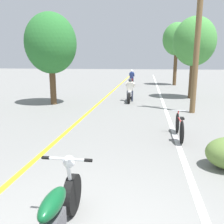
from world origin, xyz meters
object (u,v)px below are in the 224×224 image
(roadside_tree_left, at_px, (51,44))
(utility_pole, at_px, (197,42))
(bicycle_parked, at_px, (179,127))
(roadside_tree_right_near, at_px, (194,42))
(motorcycle_foreground, at_px, (55,216))
(motorcycle_rider_far, at_px, (132,80))
(motorcycle_rider_lead, at_px, (130,93))
(roadside_tree_right_far, at_px, (177,40))

(roadside_tree_left, bearing_deg, utility_pole, -9.02)
(roadside_tree_left, height_order, bicycle_parked, roadside_tree_left)
(roadside_tree_right_near, relative_size, roadside_tree_left, 1.03)
(utility_pole, xyz_separation_m, motorcycle_foreground, (-3.15, -8.41, -2.67))
(roadside_tree_right_near, xyz_separation_m, motorcycle_rider_far, (-4.12, 7.06, -2.82))
(motorcycle_foreground, bearing_deg, motorcycle_rider_lead, 89.28)
(motorcycle_rider_lead, relative_size, motorcycle_rider_far, 1.05)
(motorcycle_foreground, bearing_deg, motorcycle_rider_far, 90.98)
(motorcycle_rider_far, xyz_separation_m, bicycle_parked, (2.44, -15.04, -0.20))
(roadside_tree_left, bearing_deg, roadside_tree_right_near, 22.26)
(utility_pole, height_order, roadside_tree_left, utility_pole)
(motorcycle_rider_lead, bearing_deg, motorcycle_rider_far, 93.14)
(roadside_tree_right_near, bearing_deg, roadside_tree_left, -157.74)
(motorcycle_rider_lead, distance_m, bicycle_parked, 6.66)
(roadside_tree_right_near, xyz_separation_m, roadside_tree_left, (-7.65, -3.13, -0.23))
(roadside_tree_right_near, xyz_separation_m, roadside_tree_right_far, (-0.15, 7.93, 0.78))
(roadside_tree_left, xyz_separation_m, motorcycle_rider_far, (3.52, 10.19, -2.59))
(utility_pole, xyz_separation_m, motorcycle_rider_lead, (-3.01, 2.63, -2.59))
(roadside_tree_left, relative_size, motorcycle_rider_lead, 2.23)
(motorcycle_rider_lead, bearing_deg, roadside_tree_right_far, 69.86)
(motorcycle_rider_far, bearing_deg, roadside_tree_right_far, 12.34)
(motorcycle_foreground, xyz_separation_m, bicycle_parked, (2.11, 4.68, -0.07))
(roadside_tree_left, height_order, motorcycle_rider_far, roadside_tree_left)
(roadside_tree_right_near, distance_m, motorcycle_rider_lead, 4.91)
(bicycle_parked, bearing_deg, roadside_tree_right_far, 84.49)
(roadside_tree_right_far, bearing_deg, motorcycle_foreground, -100.02)
(motorcycle_rider_lead, xyz_separation_m, bicycle_parked, (1.97, -6.36, -0.14))
(motorcycle_foreground, bearing_deg, bicycle_parked, 65.77)
(motorcycle_rider_lead, bearing_deg, roadside_tree_left, -159.21)
(roadside_tree_right_far, distance_m, bicycle_parked, 16.43)
(motorcycle_rider_lead, bearing_deg, bicycle_parked, -72.83)
(utility_pole, height_order, roadside_tree_right_near, utility_pole)
(roadside_tree_right_far, height_order, roadside_tree_left, roadside_tree_right_far)
(roadside_tree_left, distance_m, bicycle_parked, 8.17)
(motorcycle_rider_lead, distance_m, motorcycle_rider_far, 8.69)
(roadside_tree_right_far, distance_m, motorcycle_rider_far, 5.43)
(roadside_tree_left, bearing_deg, bicycle_parked, -39.09)
(motorcycle_rider_lead, height_order, motorcycle_rider_far, motorcycle_rider_far)
(motorcycle_rider_far, bearing_deg, bicycle_parked, -80.78)
(utility_pole, distance_m, motorcycle_foreground, 9.37)
(utility_pole, distance_m, roadside_tree_right_near, 4.30)
(bicycle_parked, bearing_deg, motorcycle_foreground, -114.23)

